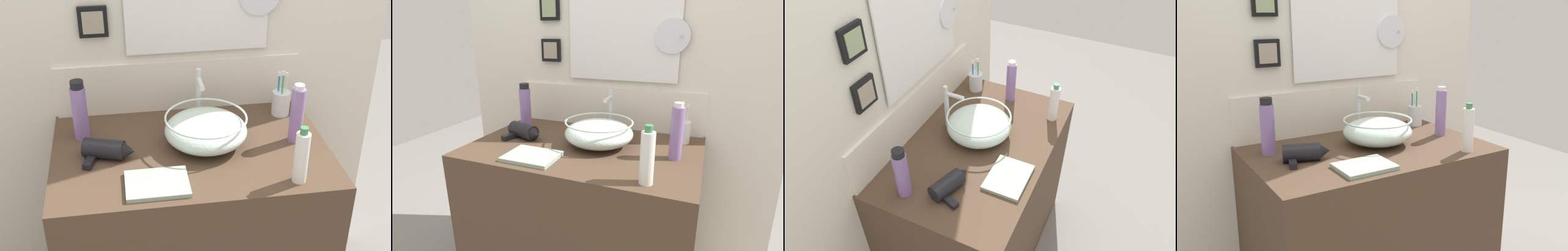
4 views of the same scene
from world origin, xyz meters
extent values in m
plane|color=gray|center=(0.00, 0.00, 0.00)|extent=(6.00, 6.00, 0.00)
cube|color=#4C3828|center=(0.00, 0.00, 0.42)|extent=(1.04, 0.67, 0.84)
cube|color=silver|center=(0.00, 0.36, 1.30)|extent=(1.75, 0.06, 2.59)
cube|color=silver|center=(0.00, 0.33, 0.95)|extent=(1.02, 0.02, 0.22)
cube|color=white|center=(0.08, 0.33, 1.36)|extent=(0.51, 0.01, 0.45)
cube|color=white|center=(0.08, 0.32, 1.36)|extent=(0.57, 0.01, 0.51)
cylinder|color=silver|center=(0.32, 0.31, 1.33)|extent=(0.16, 0.01, 0.16)
cylinder|color=silver|center=(0.36, 0.33, 1.33)|extent=(0.01, 0.06, 0.01)
cube|color=black|center=(-0.33, 0.32, 1.47)|extent=(0.11, 0.02, 0.12)
cube|color=gray|center=(-0.33, 0.31, 1.47)|extent=(0.08, 0.01, 0.09)
cube|color=black|center=(-0.33, 0.32, 1.25)|extent=(0.11, 0.02, 0.12)
cube|color=gray|center=(-0.33, 0.31, 1.25)|extent=(0.08, 0.01, 0.09)
ellipsoid|color=silver|center=(0.06, 0.03, 0.90)|extent=(0.31, 0.31, 0.12)
torus|color=silver|center=(0.06, 0.03, 0.96)|extent=(0.31, 0.31, 0.01)
torus|color=#B2B7BC|center=(0.06, 0.03, 0.85)|extent=(0.12, 0.12, 0.01)
cylinder|color=silver|center=(0.06, 0.20, 0.94)|extent=(0.02, 0.02, 0.20)
cylinder|color=silver|center=(0.06, 0.15, 1.04)|extent=(0.02, 0.09, 0.02)
cylinder|color=silver|center=(0.06, 0.20, 1.06)|extent=(0.02, 0.02, 0.03)
cylinder|color=black|center=(-0.32, -0.01, 0.88)|extent=(0.16, 0.12, 0.07)
cone|color=black|center=(-0.23, -0.04, 0.88)|extent=(0.06, 0.07, 0.06)
cube|color=black|center=(-0.37, -0.04, 0.85)|extent=(0.06, 0.09, 0.02)
cylinder|color=silver|center=(0.41, 0.21, 0.89)|extent=(0.07, 0.07, 0.10)
cylinder|color=white|center=(0.43, 0.22, 0.93)|extent=(0.01, 0.01, 0.16)
cube|color=white|center=(0.43, 0.22, 1.02)|extent=(0.01, 0.01, 0.02)
cylinder|color=blue|center=(0.40, 0.23, 0.93)|extent=(0.01, 0.01, 0.17)
cube|color=white|center=(0.40, 0.23, 1.02)|extent=(0.01, 0.01, 0.02)
cylinder|color=green|center=(0.41, 0.20, 0.94)|extent=(0.01, 0.01, 0.18)
cube|color=white|center=(0.41, 0.20, 1.04)|extent=(0.01, 0.01, 0.02)
cylinder|color=#8C6BB2|center=(0.41, 0.00, 0.95)|extent=(0.05, 0.05, 0.22)
cylinder|color=silver|center=(0.41, 0.00, 1.07)|extent=(0.04, 0.04, 0.02)
cylinder|color=#8C6BB2|center=(-0.40, 0.15, 0.95)|extent=(0.06, 0.06, 0.21)
cylinder|color=black|center=(-0.40, 0.15, 1.07)|extent=(0.05, 0.05, 0.03)
cylinder|color=white|center=(0.34, -0.26, 0.94)|extent=(0.05, 0.05, 0.19)
cylinder|color=#3F7F4C|center=(0.34, -0.26, 1.04)|extent=(0.03, 0.03, 0.02)
cube|color=#99B29E|center=(-0.15, -0.21, 0.85)|extent=(0.22, 0.17, 0.02)
camera|label=1|loc=(-0.25, -1.72, 1.95)|focal=50.00mm
camera|label=2|loc=(0.51, -1.22, 1.35)|focal=28.00mm
camera|label=3|loc=(-1.22, -0.59, 2.08)|focal=35.00mm
camera|label=4|loc=(-0.94, -1.58, 1.43)|focal=40.00mm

